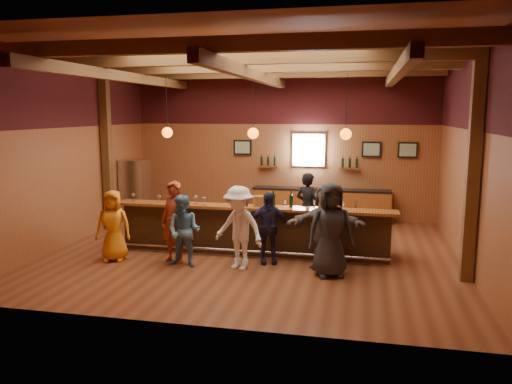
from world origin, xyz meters
TOP-DOWN VIEW (x-y plane):
  - room at (0.00, 0.06)m, footprint 9.04×9.00m
  - bar_counter at (0.02, 0.15)m, footprint 6.30×1.07m
  - back_bar_cabinet at (1.20, 3.72)m, footprint 4.00×0.52m
  - window at (0.80, 3.95)m, footprint 0.95×0.09m
  - framed_pictures at (1.67, 3.94)m, footprint 5.35×0.05m
  - wine_shelves at (0.80, 3.88)m, footprint 3.00×0.18m
  - pendant_lights at (0.00, 0.00)m, footprint 4.24×0.24m
  - stainless_fridge at (-4.10, 2.60)m, footprint 0.70×0.70m
  - customer_orange at (-2.80, -1.20)m, footprint 0.83×0.63m
  - customer_redvest at (-1.48, -1.04)m, footprint 0.73×0.58m
  - customer_denim at (-1.17, -1.29)m, footprint 0.77×0.62m
  - customer_white at (-0.03, -1.21)m, footprint 1.26×0.98m
  - customer_navy at (0.47, -0.71)m, footprint 0.97×0.64m
  - customer_brown at (1.68, -0.72)m, footprint 1.65×0.66m
  - customer_dark at (1.81, -1.26)m, footprint 1.03×0.83m
  - bartender at (1.10, 1.20)m, footprint 0.74×0.63m
  - ice_bucket at (0.16, -0.18)m, footprint 0.21×0.21m
  - bottle_a at (0.46, -0.03)m, footprint 0.08×0.08m
  - bottle_b at (0.87, -0.10)m, footprint 0.08×0.08m
  - glass_a at (-2.83, -0.13)m, footprint 0.08×0.08m
  - glass_b at (-2.20, -0.12)m, footprint 0.07×0.07m
  - glass_c at (-1.29, -0.18)m, footprint 0.09×0.09m
  - glass_d at (-1.05, -0.30)m, footprint 0.09×0.09m
  - glass_e at (-0.45, -0.21)m, footprint 0.09×0.09m
  - glass_f at (0.77, -0.25)m, footprint 0.08×0.08m
  - glass_g at (1.39, -0.20)m, footprint 0.08×0.08m
  - glass_h at (1.99, -0.16)m, footprint 0.07×0.07m

SIDE VIEW (x-z plane):
  - back_bar_cabinet at x=1.20m, z-range 0.00..0.95m
  - bar_counter at x=0.02m, z-range -0.03..1.08m
  - customer_denim at x=-1.17m, z-range 0.00..1.49m
  - customer_orange at x=-2.80m, z-range 0.00..1.53m
  - customer_navy at x=0.47m, z-range 0.00..1.54m
  - customer_white at x=-0.03m, z-range 0.00..1.71m
  - bartender at x=1.10m, z-range 0.00..1.72m
  - customer_redvest at x=-1.48m, z-range 0.00..1.74m
  - customer_brown at x=1.68m, z-range 0.00..1.74m
  - stainless_fridge at x=-4.10m, z-range 0.00..1.80m
  - customer_dark at x=1.81m, z-range 0.00..1.84m
  - glass_h at x=1.99m, z-range 1.14..1.31m
  - glass_b at x=-2.20m, z-range 1.14..1.31m
  - ice_bucket at x=0.16m, z-range 1.11..1.34m
  - glass_f at x=0.77m, z-range 1.15..1.32m
  - glass_g at x=1.39m, z-range 1.15..1.33m
  - glass_a at x=-2.83m, z-range 1.15..1.34m
  - glass_d at x=-1.05m, z-range 1.15..1.34m
  - bottle_a at x=0.46m, z-range 1.07..1.43m
  - glass_c at x=-1.29m, z-range 1.15..1.35m
  - glass_e at x=-0.45m, z-range 1.15..1.35m
  - bottle_b at x=0.87m, z-range 1.07..1.44m
  - wine_shelves at x=0.80m, z-range 1.47..1.77m
  - window at x=0.80m, z-range 1.57..2.52m
  - framed_pictures at x=1.67m, z-range 1.88..2.33m
  - pendant_lights at x=0.00m, z-range 2.02..3.39m
  - room at x=0.00m, z-range 0.95..5.47m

